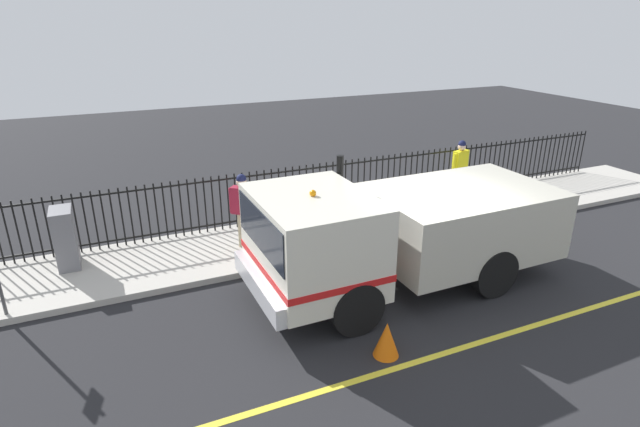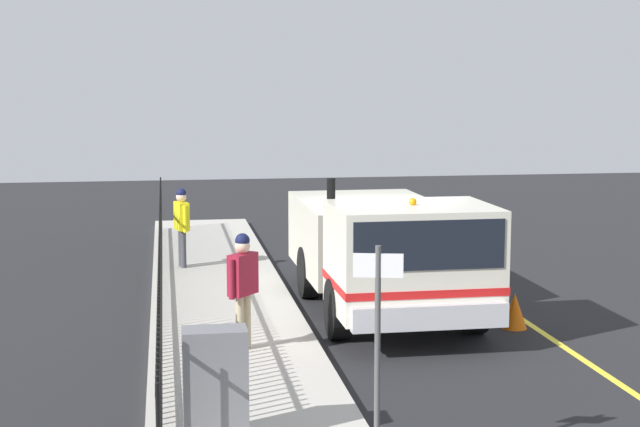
{
  "view_description": "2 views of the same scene",
  "coord_description": "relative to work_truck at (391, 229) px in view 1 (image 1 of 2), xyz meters",
  "views": [
    {
      "loc": [
        -7.46,
        5.72,
        5.04
      ],
      "look_at": [
        1.44,
        1.76,
        1.21
      ],
      "focal_mm": 28.45,
      "sensor_mm": 36.0,
      "label": 1
    },
    {
      "loc": [
        3.84,
        16.88,
        4.05
      ],
      "look_at": [
        1.29,
        1.07,
        1.84
      ],
      "focal_mm": 54.46,
      "sensor_mm": 36.0,
      "label": 2
    }
  ],
  "objects": [
    {
      "name": "ground_plane",
      "position": [
        -0.09,
        -0.88,
        -1.23
      ],
      "size": [
        45.8,
        45.8,
        0.0
      ],
      "primitive_type": "plane",
      "color": "#232326",
      "rests_on": "ground"
    },
    {
      "name": "sidewalk_slab",
      "position": [
        2.77,
        -0.88,
        -1.16
      ],
      "size": [
        2.53,
        20.82,
        0.13
      ],
      "primitive_type": "cube",
      "color": "#B7B2A8",
      "rests_on": "ground"
    },
    {
      "name": "lane_marking",
      "position": [
        -2.23,
        -0.88,
        -1.23
      ],
      "size": [
        0.12,
        18.74,
        0.01
      ],
      "primitive_type": "cube",
      "color": "yellow",
      "rests_on": "ground"
    },
    {
      "name": "work_truck",
      "position": [
        0.0,
        0.0,
        0.0
      ],
      "size": [
        2.56,
        6.23,
        2.48
      ],
      "rotation": [
        0.0,
        0.0,
        0.01
      ],
      "color": "silver",
      "rests_on": "ground"
    },
    {
      "name": "worker_standing",
      "position": [
        2.65,
        2.16,
        -0.04
      ],
      "size": [
        0.48,
        0.51,
        1.72
      ],
      "rotation": [
        0.0,
        0.0,
        -2.28
      ],
      "color": "maroon",
      "rests_on": "sidewalk_slab"
    },
    {
      "name": "pedestrian_distant",
      "position": [
        3.41,
        -4.35,
        -0.08
      ],
      "size": [
        0.33,
        0.6,
        1.67
      ],
      "rotation": [
        0.0,
        0.0,
        4.98
      ],
      "color": "yellow",
      "rests_on": "sidewalk_slab"
    },
    {
      "name": "iron_fence",
      "position": [
        3.85,
        -0.88,
        -0.4
      ],
      "size": [
        0.04,
        17.73,
        1.38
      ],
      "color": "black",
      "rests_on": "sidewalk_slab"
    },
    {
      "name": "utility_cabinet",
      "position": [
        3.25,
        5.77,
        -0.47
      ],
      "size": [
        0.7,
        0.42,
        1.26
      ],
      "primitive_type": "cube",
      "color": "slate",
      "rests_on": "sidewalk_slab"
    },
    {
      "name": "traffic_cone",
      "position": [
        -1.88,
        1.17,
        -0.94
      ],
      "size": [
        0.41,
        0.41,
        0.59
      ],
      "primitive_type": "cone",
      "color": "orange",
      "rests_on": "ground"
    }
  ]
}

